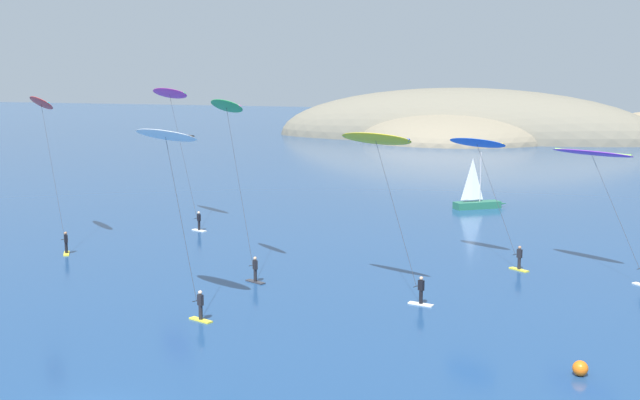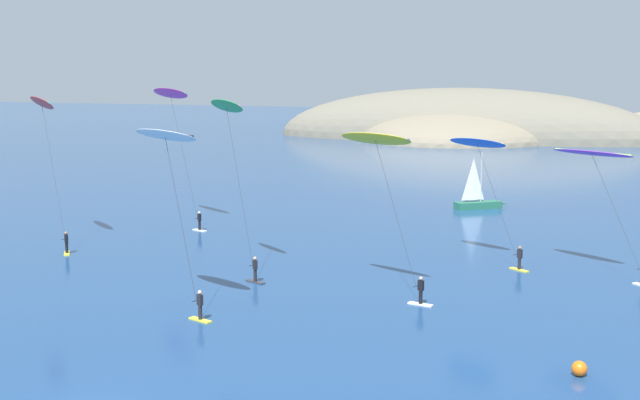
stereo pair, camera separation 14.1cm
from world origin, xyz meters
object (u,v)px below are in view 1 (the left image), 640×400
Objects in this scene: kitesurfer_purple at (596,162)px; kitesurfer_yellow at (379,151)px; marker_buoy at (580,368)px; kitesurfer_magenta at (171,101)px; kitesurfer_blue at (480,152)px; kitesurfer_white at (168,147)px; kitesurfer_red at (43,112)px; sailboat_near at (480,202)px; kitesurfer_green at (229,121)px.

kitesurfer_purple is 0.85× the size of kitesurfer_yellow.
kitesurfer_magenta is at bearing 146.30° from marker_buoy.
kitesurfer_blue reaches higher than marker_buoy.
kitesurfer_magenta is at bearing 171.83° from kitesurfer_purple.
kitesurfer_white is 0.89× the size of kitesurfer_red.
kitesurfer_yellow is (0.95, -34.92, 8.19)m from sailboat_near.
kitesurfer_white reaches higher than kitesurfer_yellow.
kitesurfer_green is (-10.25, -33.17, 9.65)m from sailboat_near.
kitesurfer_white is at bearing 176.38° from marker_buoy.
kitesurfer_magenta is (-13.73, 14.03, 0.80)m from kitesurfer_green.
marker_buoy is at bearing -86.77° from kitesurfer_purple.
kitesurfer_white is at bearing -80.94° from kitesurfer_green.
kitesurfer_red reaches higher than kitesurfer_purple.
kitesurfer_white is 14.97× the size of marker_buoy.
kitesurfer_green reaches higher than sailboat_near.
kitesurfer_blue is (4.71, -23.66, 7.31)m from sailboat_near.
kitesurfer_purple is at bearing 93.23° from marker_buoy.
sailboat_near is 0.67× the size of kitesurfer_purple.
kitesurfer_green is 0.96× the size of kitesurfer_magenta.
kitesurfer_yellow is at bearing -88.45° from sailboat_near.
kitesurfer_yellow reaches higher than kitesurfer_blue.
kitesurfer_magenta is (-24.92, 15.78, 2.26)m from kitesurfer_yellow.
marker_buoy is at bearing -72.83° from sailboat_near.
kitesurfer_red is (-33.34, -6.61, 2.50)m from kitesurfer_blue.
kitesurfer_purple reaches higher than sailboat_near.
marker_buoy is (22.38, -1.42, -9.05)m from kitesurfer_white.
kitesurfer_purple is 37.06m from kitesurfer_magenta.
kitesurfer_green is 19.64m from kitesurfer_magenta.
kitesurfer_red is 45.68m from marker_buoy.
kitesurfer_red is at bearing 171.02° from kitesurfer_green.
kitesurfer_red is 16.82× the size of marker_buoy.
kitesurfer_white is at bearing -140.66° from kitesurfer_yellow.
kitesurfer_magenta reaches higher than kitesurfer_purple.
kitesurfer_purple is 0.94× the size of kitesurfer_blue.
kitesurfer_red reaches higher than marker_buoy.
marker_buoy is at bearing -66.47° from kitesurfer_blue.
sailboat_near is 0.57× the size of kitesurfer_yellow.
kitesurfer_green reaches higher than marker_buoy.
kitesurfer_purple is 28.20m from kitesurfer_white.
kitesurfer_red is at bearing -112.74° from kitesurfer_magenta.
sailboat_near reaches higher than marker_buoy.
kitesurfer_green is (-14.95, -9.51, 2.34)m from kitesurfer_blue.
kitesurfer_white reaches higher than sailboat_near.
kitesurfer_white reaches higher than marker_buoy.
kitesurfer_green reaches higher than kitesurfer_blue.
kitesurfer_blue is at bearing 11.21° from kitesurfer_red.
kitesurfer_red reaches higher than kitesurfer_blue.
kitesurfer_green is 9.82m from kitesurfer_white.
kitesurfer_purple is at bearing -8.17° from kitesurfer_magenta.
kitesurfer_purple reaches higher than marker_buoy.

